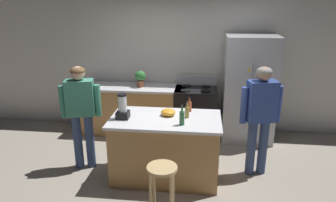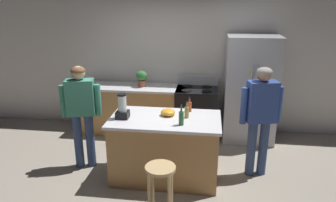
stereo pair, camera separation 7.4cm
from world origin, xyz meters
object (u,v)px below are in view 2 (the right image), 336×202
object	(u,v)px
person_by_island_left	(81,108)
bottle_vinegar	(187,112)
person_by_sink_right	(261,112)
bottle_cooking_sauce	(189,106)
kitchen_island	(165,148)
bottle_olive_oil	(181,118)
stove_range	(196,112)
bar_stool	(160,177)
refrigerator	(250,90)
potted_plant	(142,78)
blender_appliance	(122,108)
mixing_bowl	(168,112)

from	to	relation	value
person_by_island_left	bottle_vinegar	bearing A→B (deg)	-3.51
person_by_sink_right	bottle_cooking_sauce	xyz separation A→B (m)	(-1.00, 0.06, 0.02)
kitchen_island	bottle_olive_oil	size ratio (longest dim) A/B	5.55
person_by_sink_right	bottle_olive_oil	distance (m)	1.17
stove_range	bar_stool	bearing A→B (deg)	-97.59
refrigerator	bottle_cooking_sauce	xyz separation A→B (m)	(-1.00, -1.19, 0.05)
bar_stool	potted_plant	world-z (taller)	potted_plant
kitchen_island	person_by_island_left	world-z (taller)	person_by_island_left
bottle_olive_oil	bottle_vinegar	xyz separation A→B (m)	(0.05, 0.27, -0.02)
bar_stool	bottle_olive_oil	distance (m)	0.83
bar_stool	kitchen_island	bearing A→B (deg)	94.09
bottle_cooking_sauce	person_by_island_left	bearing A→B (deg)	-174.13
blender_appliance	mixing_bowl	size ratio (longest dim) A/B	1.70
kitchen_island	potted_plant	xyz separation A→B (m)	(-0.66, 1.55, 0.63)
bottle_vinegar	mixing_bowl	distance (m)	0.28
refrigerator	potted_plant	world-z (taller)	refrigerator
potted_plant	bottle_vinegar	distance (m)	1.78
kitchen_island	stove_range	distance (m)	1.57
refrigerator	person_by_island_left	xyz separation A→B (m)	(-2.58, -1.35, 0.01)
bottle_vinegar	mixing_bowl	size ratio (longest dim) A/B	1.15
person_by_sink_right	bottle_vinegar	size ratio (longest dim) A/B	6.88
refrigerator	person_by_sink_right	xyz separation A→B (m)	(-0.00, -1.25, 0.03)
person_by_sink_right	blender_appliance	xyz separation A→B (m)	(-1.90, -0.32, 0.09)
refrigerator	stove_range	distance (m)	1.06
stove_range	blender_appliance	world-z (taller)	blender_appliance
person_by_sink_right	potted_plant	distance (m)	2.37
refrigerator	stove_range	bearing A→B (deg)	178.50
mixing_bowl	person_by_sink_right	bearing A→B (deg)	6.21
person_by_sink_right	stove_range	bearing A→B (deg)	126.38
potted_plant	stove_range	bearing A→B (deg)	-1.42
kitchen_island	bar_stool	xyz separation A→B (m)	(0.06, -0.83, 0.04)
mixing_bowl	stove_range	bearing A→B (deg)	76.15
person_by_sink_right	mixing_bowl	distance (m)	1.30
kitchen_island	potted_plant	distance (m)	1.80
person_by_island_left	potted_plant	distance (m)	1.54
bar_stool	mixing_bowl	size ratio (longest dim) A/B	3.12
blender_appliance	bottle_cooking_sauce	size ratio (longest dim) A/B	1.62
bottle_olive_oil	person_by_island_left	bearing A→B (deg)	166.55
person_by_sink_right	bottle_vinegar	xyz separation A→B (m)	(-1.02, -0.20, 0.02)
stove_range	bottle_olive_oil	bearing A→B (deg)	-94.35
bottle_vinegar	person_by_sink_right	bearing A→B (deg)	10.85
kitchen_island	bottle_vinegar	world-z (taller)	bottle_vinegar
blender_appliance	bottle_olive_oil	bearing A→B (deg)	-9.89
stove_range	person_by_island_left	bearing A→B (deg)	-139.99
person_by_island_left	kitchen_island	bearing A→B (deg)	-6.55
kitchen_island	bottle_olive_oil	xyz separation A→B (m)	(0.24, -0.22, 0.56)
stove_range	potted_plant	world-z (taller)	potted_plant
person_by_island_left	bottle_olive_oil	bearing A→B (deg)	-13.45
refrigerator	mixing_bowl	world-z (taller)	refrigerator
potted_plant	bottle_olive_oil	xyz separation A→B (m)	(0.90, -1.77, -0.07)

